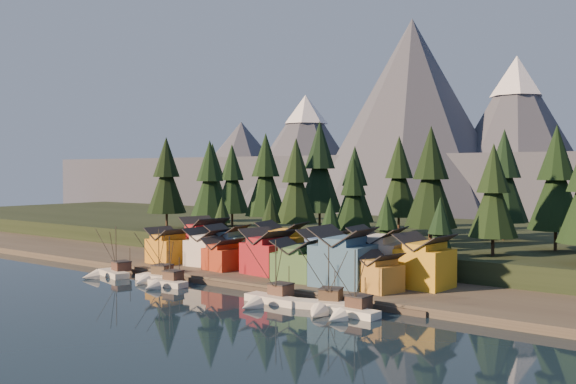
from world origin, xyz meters
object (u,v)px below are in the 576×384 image
Objects in this scene: boat_2 at (164,276)px; house_front_1 at (207,246)px; house_back_1 at (228,244)px; house_back_0 at (204,237)px; boat_0 at (109,266)px; house_front_0 at (168,245)px; boat_4 at (268,291)px; boat_5 at (325,298)px; boat_1 at (154,270)px; boat_6 at (349,302)px.

boat_2 is 20.28m from house_front_1.
house_back_0 is at bearing 151.85° from house_back_1.
boat_0 is 15.88m from house_front_0.
boat_0 is 0.99× the size of boat_4.
house_front_0 is 0.80× the size of house_back_0.
boat_0 is at bearing 175.14° from boat_2.
house_front_0 is at bearing 97.81° from boat_0.
boat_5 is 1.39× the size of house_front_1.
boat_2 reaches higher than house_front_0.
boat_1 is at bearing 177.21° from boat_4.
house_back_1 is (-41.95, 21.64, 4.11)m from boat_5.
boat_0 is 1.01× the size of boat_1.
boat_4 reaches higher than house_front_0.
boat_1 is 1.10× the size of house_back_0.
boat_4 is 0.98× the size of boat_5.
boat_5 is at bearing 16.30° from boat_0.
boat_6 is (16.42, 0.23, 0.11)m from boat_4.
boat_6 is at bearing -12.13° from house_back_0.
boat_4 reaches higher than boat_0.
boat_2 is 1.02× the size of house_back_0.
house_back_0 reaches higher than boat_0.
house_front_0 is (-43.81, 16.24, 3.57)m from boat_4.
boat_0 reaches higher than boat_5.
boat_4 is 1.40× the size of house_front_0.
house_back_0 is (-14.65, 26.10, 4.63)m from boat_2.
boat_4 is at bearing -175.58° from boat_6.
boat_5 reaches higher than house_front_0.
boat_6 is (43.62, -0.05, 0.14)m from boat_2.
house_front_0 is at bearing 168.73° from boat_6.
boat_0 is 1.40× the size of house_front_0.
house_front_1 is (-44.56, 17.35, 3.74)m from boat_5.
house_back_0 is (-41.86, 26.39, 4.61)m from boat_4.
boat_2 is 1.24× the size of house_front_1.
boat_4 is at bearing -49.25° from house_back_1.
boat_2 is 27.20m from boat_4.
boat_5 is at bearing -10.48° from boat_1.
boat_0 is 1.11× the size of house_back_0.
house_front_0 is (-60.23, 16.01, 3.46)m from boat_6.
boat_1 is 1.34× the size of house_front_1.
boat_1 is at bearing -96.39° from house_front_1.
boat_4 is at bearing 172.32° from boat_5.
boat_2 is at bearing -77.74° from house_front_1.
house_back_0 reaches higher than house_front_1.
house_back_0 is (4.01, 25.51, 4.48)m from boat_0.
boat_2 is 23.79m from house_back_1.
boat_4 is 39.01m from house_front_1.
boat_2 is 0.89× the size of boat_5.
house_back_1 is at bearing 33.82° from house_front_0.
boat_4 is 1.27× the size of house_back_1.
house_back_1 is (14.67, 22.51, 3.90)m from boat_0.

